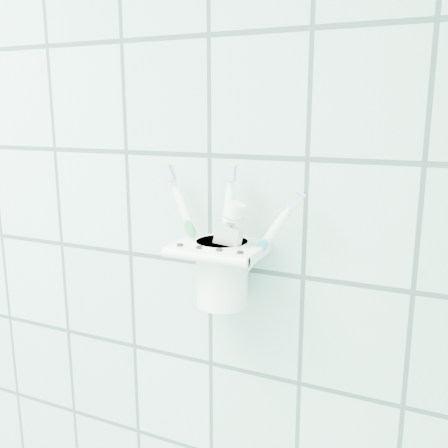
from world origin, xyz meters
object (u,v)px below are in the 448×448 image
(holder_bracket, at_px, (220,249))
(cup, at_px, (222,270))
(toothbrush_blue, at_px, (219,235))
(toothbrush_pink, at_px, (216,227))
(toothpaste_tube, at_px, (214,243))
(toothbrush_orange, at_px, (226,231))

(holder_bracket, xyz_separation_m, cup, (0.00, 0.00, -0.03))
(holder_bracket, relative_size, toothbrush_blue, 0.64)
(toothbrush_pink, relative_size, toothpaste_tube, 1.28)
(toothbrush_blue, relative_size, toothbrush_orange, 1.05)
(cup, xyz_separation_m, toothbrush_orange, (0.00, 0.01, 0.06))
(toothbrush_blue, bearing_deg, cup, 95.38)
(toothbrush_pink, xyz_separation_m, toothbrush_orange, (0.02, 0.00, -0.00))
(toothbrush_pink, relative_size, toothbrush_orange, 1.08)
(toothbrush_pink, xyz_separation_m, toothpaste_tube, (0.01, -0.02, -0.02))
(cup, bearing_deg, holder_bracket, -107.40)
(toothbrush_pink, distance_m, toothpaste_tube, 0.03)
(cup, relative_size, toothpaste_tube, 0.61)
(holder_bracket, bearing_deg, toothpaste_tube, -131.72)
(toothbrush_orange, relative_size, toothpaste_tube, 1.19)
(cup, relative_size, toothbrush_blue, 0.48)
(holder_bracket, height_order, toothbrush_pink, toothbrush_pink)
(holder_bracket, distance_m, toothbrush_orange, 0.03)
(cup, height_order, toothbrush_orange, toothbrush_orange)
(holder_bracket, relative_size, toothbrush_orange, 0.67)
(toothbrush_blue, height_order, toothpaste_tube, toothbrush_blue)
(toothbrush_blue, height_order, toothbrush_orange, same)
(toothbrush_blue, bearing_deg, toothbrush_orange, 89.69)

